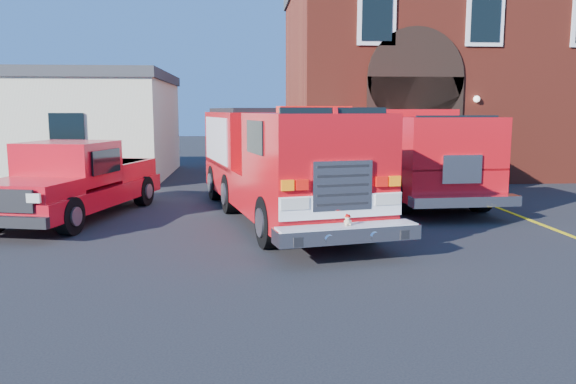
{
  "coord_description": "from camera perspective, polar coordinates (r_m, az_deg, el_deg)",
  "views": [
    {
      "loc": [
        -0.82,
        -11.43,
        2.81
      ],
      "look_at": [
        0.0,
        -1.2,
        1.3
      ],
      "focal_mm": 35.0,
      "sensor_mm": 36.0,
      "label": 1
    }
  ],
  "objects": [
    {
      "name": "secondary_truck",
      "position": [
        18.57,
        11.85,
        4.26
      ],
      "size": [
        3.13,
        8.83,
        2.82
      ],
      "color": "black",
      "rests_on": "ground"
    },
    {
      "name": "pickup_truck",
      "position": [
        15.65,
        -20.75,
        0.99
      ],
      "size": [
        3.61,
        6.48,
        2.01
      ],
      "color": "black",
      "rests_on": "ground"
    },
    {
      "name": "fire_station",
      "position": [
        27.28,
        16.81,
        11.04
      ],
      "size": [
        15.2,
        10.2,
        8.45
      ],
      "color": "maroon",
      "rests_on": "ground"
    },
    {
      "name": "side_building",
      "position": [
        25.77,
        -23.24,
        6.34
      ],
      "size": [
        10.2,
        8.2,
        4.35
      ],
      "color": "#EBECC4",
      "rests_on": "ground"
    },
    {
      "name": "fire_engine",
      "position": [
        14.59,
        -1.05,
        3.18
      ],
      "size": [
        4.5,
        9.69,
        2.88
      ],
      "color": "black",
      "rests_on": "ground"
    },
    {
      "name": "parking_stripe_mid",
      "position": [
        17.31,
        20.51,
        -1.5
      ],
      "size": [
        0.12,
        3.0,
        0.01
      ],
      "primitive_type": "cube",
      "color": "yellow",
      "rests_on": "ground"
    },
    {
      "name": "ground",
      "position": [
        11.8,
        -0.47,
        -5.41
      ],
      "size": [
        100.0,
        100.0,
        0.0
      ],
      "primitive_type": "plane",
      "color": "black",
      "rests_on": "ground"
    },
    {
      "name": "parking_stripe_far",
      "position": [
        20.03,
        16.9,
        -0.05
      ],
      "size": [
        0.12,
        3.0,
        0.01
      ],
      "primitive_type": "cube",
      "color": "yellow",
      "rests_on": "ground"
    },
    {
      "name": "parking_stripe_near",
      "position": [
        14.7,
        25.44,
        -3.46
      ],
      "size": [
        0.12,
        3.0,
        0.01
      ],
      "primitive_type": "cube",
      "color": "yellow",
      "rests_on": "ground"
    }
  ]
}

